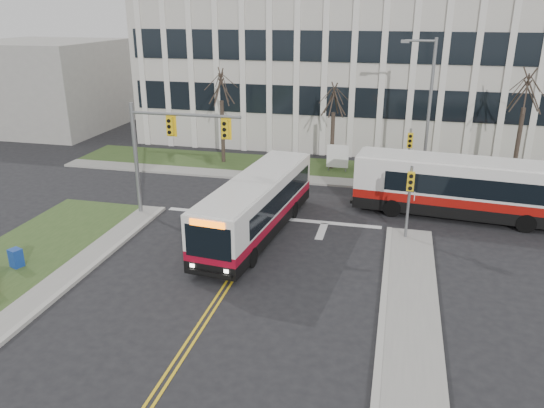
{
  "coord_description": "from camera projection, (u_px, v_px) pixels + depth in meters",
  "views": [
    {
      "loc": [
        6.39,
        -18.09,
        10.9
      ],
      "look_at": [
        0.8,
        5.12,
        2.0
      ],
      "focal_mm": 35.0,
      "sensor_mm": 36.0,
      "label": 1
    }
  ],
  "objects": [
    {
      "name": "tree_left",
      "position": [
        221.0,
        88.0,
        37.48
      ],
      "size": [
        1.8,
        1.8,
        7.7
      ],
      "color": "#42352B",
      "rests_on": "ground"
    },
    {
      "name": "building_lawn",
      "position": [
        374.0,
        172.0,
        36.97
      ],
      "size": [
        44.0,
        5.0,
        0.12
      ],
      "primitive_type": "cube",
      "color": "#334D21",
      "rests_on": "ground"
    },
    {
      "name": "bus_main",
      "position": [
        257.0,
        207.0,
        26.6
      ],
      "size": [
        3.53,
        11.19,
        2.93
      ],
      "primitive_type": null,
      "rotation": [
        0.0,
        0.0,
        -0.11
      ],
      "color": "silver",
      "rests_on": "ground"
    },
    {
      "name": "building_annex",
      "position": [
        47.0,
        85.0,
        49.68
      ],
      "size": [
        12.0,
        12.0,
        8.0
      ],
      "primitive_type": "cube",
      "color": "#9E9B93",
      "rests_on": "ground"
    },
    {
      "name": "sidewalk_cross",
      "position": [
        371.0,
        184.0,
        34.41
      ],
      "size": [
        44.0,
        1.6,
        0.14
      ],
      "primitive_type": "cube",
      "color": "#9E9B93",
      "rests_on": "ground"
    },
    {
      "name": "tree_mid",
      "position": [
        334.0,
        101.0,
        36.12
      ],
      "size": [
        1.8,
        1.8,
        6.82
      ],
      "color": "#42352B",
      "rests_on": "ground"
    },
    {
      "name": "streetlight",
      "position": [
        427.0,
        105.0,
        32.87
      ],
      "size": [
        2.15,
        0.25,
        9.2
      ],
      "color": "slate",
      "rests_on": "ground"
    },
    {
      "name": "signal_pole_near",
      "position": [
        410.0,
        193.0,
        25.52
      ],
      "size": [
        0.34,
        0.39,
        3.8
      ],
      "color": "slate",
      "rests_on": "ground"
    },
    {
      "name": "mast_arm_signal",
      "position": [
        163.0,
        141.0,
        27.96
      ],
      "size": [
        6.11,
        0.38,
        6.2
      ],
      "color": "slate",
      "rests_on": "ground"
    },
    {
      "name": "bus_cross",
      "position": [
        467.0,
        190.0,
        28.71
      ],
      "size": [
        12.16,
        3.73,
        3.19
      ],
      "primitive_type": null,
      "rotation": [
        0.0,
        0.0,
        -1.67
      ],
      "color": "silver",
      "rests_on": "ground"
    },
    {
      "name": "ground",
      "position": [
        224.0,
        291.0,
        21.69
      ],
      "size": [
        120.0,
        120.0,
        0.0
      ],
      "primitive_type": "plane",
      "color": "black",
      "rests_on": "ground"
    },
    {
      "name": "sidewalk_east",
      "position": [
        414.0,
        402.0,
        15.47
      ],
      "size": [
        2.0,
        26.0,
        0.14
      ],
      "primitive_type": "cube",
      "color": "#9E9B93",
      "rests_on": "ground"
    },
    {
      "name": "signal_pole_far",
      "position": [
        409.0,
        149.0,
        33.26
      ],
      "size": [
        0.34,
        0.39,
        3.8
      ],
      "color": "slate",
      "rests_on": "ground"
    },
    {
      "name": "newspaper_box_blue",
      "position": [
        16.0,
        259.0,
        23.34
      ],
      "size": [
        0.63,
        0.6,
        0.95
      ],
      "primitive_type": "cube",
      "rotation": [
        0.0,
        0.0,
        -0.35
      ],
      "color": "navy",
      "rests_on": "ground"
    },
    {
      "name": "directory_sign",
      "position": [
        338.0,
        157.0,
        36.67
      ],
      "size": [
        1.5,
        0.12,
        2.0
      ],
      "color": "slate",
      "rests_on": "ground"
    },
    {
      "name": "tree_right",
      "position": [
        526.0,
        92.0,
        32.95
      ],
      "size": [
        1.8,
        1.8,
        8.25
      ],
      "color": "#42352B",
      "rests_on": "ground"
    },
    {
      "name": "office_building",
      "position": [
        386.0,
        67.0,
        45.83
      ],
      "size": [
        40.0,
        16.0,
        12.0
      ],
      "primitive_type": "cube",
      "color": "#B8B3A9",
      "rests_on": "ground"
    }
  ]
}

